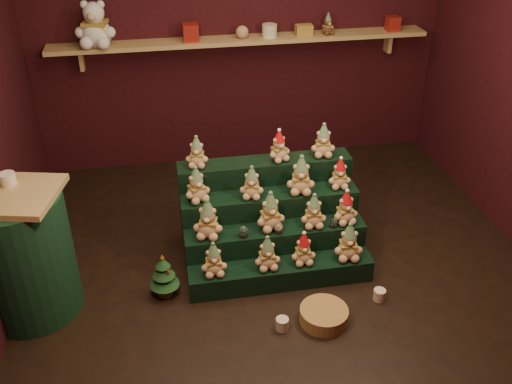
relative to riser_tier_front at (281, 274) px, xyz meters
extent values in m
plane|color=black|center=(0.04, 0.13, -0.09)|extent=(4.00, 4.00, 0.00)
cube|color=black|center=(0.04, 2.18, 1.31)|extent=(4.00, 0.10, 2.80)
cube|color=black|center=(0.04, -1.92, 1.31)|extent=(4.00, 0.10, 2.80)
cube|color=tan|center=(0.04, 2.00, 1.21)|extent=(3.60, 0.26, 0.04)
cube|color=tan|center=(-1.46, 2.07, 1.09)|extent=(0.04, 0.12, 0.20)
cube|color=tan|center=(1.54, 2.07, 1.09)|extent=(0.04, 0.12, 0.20)
cube|color=black|center=(0.00, 0.00, 0.00)|extent=(1.40, 0.22, 0.18)
cube|color=black|center=(0.00, 0.22, 0.09)|extent=(1.40, 0.22, 0.36)
cube|color=black|center=(0.00, 0.44, 0.18)|extent=(1.40, 0.22, 0.54)
cube|color=black|center=(0.00, 0.66, 0.27)|extent=(1.40, 0.22, 0.72)
cylinder|color=black|center=(-0.26, 0.16, 0.28)|extent=(0.06, 0.06, 0.03)
sphere|color=white|center=(-0.26, 0.16, 0.33)|extent=(0.07, 0.07, 0.07)
cylinder|color=black|center=(0.01, 0.16, 0.28)|extent=(0.06, 0.06, 0.02)
sphere|color=white|center=(0.01, 0.16, 0.32)|extent=(0.06, 0.06, 0.06)
cylinder|color=black|center=(0.44, 0.16, 0.28)|extent=(0.06, 0.06, 0.02)
sphere|color=white|center=(0.44, 0.16, 0.32)|extent=(0.06, 0.06, 0.06)
cube|color=tan|center=(-1.81, 0.07, 0.86)|extent=(0.74, 0.66, 0.04)
cylinder|color=black|center=(-1.81, 0.07, 0.37)|extent=(0.68, 0.68, 0.93)
cylinder|color=beige|center=(-1.81, 0.17, 0.92)|extent=(0.10, 0.10, 0.08)
cylinder|color=#4C371B|center=(-0.87, 0.03, -0.06)|extent=(0.11, 0.11, 0.05)
cone|color=#133514|center=(-0.87, 0.03, 0.06)|extent=(0.22, 0.22, 0.11)
cone|color=#133514|center=(-0.87, 0.03, 0.14)|extent=(0.16, 0.16, 0.10)
cone|color=#133514|center=(-0.87, 0.03, 0.21)|extent=(0.11, 0.11, 0.08)
cone|color=orange|center=(-0.87, 0.03, 0.27)|extent=(0.03, 0.03, 0.03)
cylinder|color=beige|center=(-0.10, -0.47, -0.04)|extent=(0.09, 0.09, 0.09)
cylinder|color=beige|center=(0.67, -0.31, -0.05)|extent=(0.09, 0.09, 0.09)
cylinder|color=#A57142|center=(0.21, -0.45, -0.04)|extent=(0.43, 0.43, 0.11)
cube|color=maroon|center=(-0.44, 1.98, 1.31)|extent=(0.14, 0.14, 0.16)
cylinder|color=beige|center=(0.30, 1.98, 1.29)|extent=(0.14, 0.14, 0.12)
cube|color=maroon|center=(1.53, 1.98, 1.30)|extent=(0.12, 0.12, 0.14)
sphere|color=tan|center=(0.04, 1.98, 1.29)|extent=(0.12, 0.12, 0.12)
cube|color=orange|center=(0.64, 1.98, 1.28)|extent=(0.16, 0.10, 0.10)
camera|label=1|loc=(-0.80, -3.28, 2.78)|focal=40.00mm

